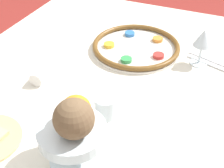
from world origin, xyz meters
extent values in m
cube|color=silver|center=(0.00, 0.00, 0.38)|extent=(1.55, 1.07, 0.76)
cylinder|color=silver|center=(-0.31, 0.06, 0.77)|extent=(0.35, 0.35, 0.01)
torus|color=brown|center=(-0.31, 0.06, 0.78)|extent=(0.35, 0.35, 0.02)
cylinder|color=#33934C|center=(-0.20, 0.06, 0.78)|extent=(0.04, 0.04, 0.01)
cylinder|color=red|center=(-0.28, 0.17, 0.78)|extent=(0.04, 0.04, 0.01)
cylinder|color=orange|center=(-0.40, 0.13, 0.78)|extent=(0.04, 0.04, 0.01)
cylinder|color=#2D6BB7|center=(-0.40, 0.00, 0.78)|extent=(0.04, 0.04, 0.01)
cylinder|color=gold|center=(-0.28, -0.04, 0.78)|extent=(0.04, 0.04, 0.01)
cylinder|color=silver|center=(-0.31, 0.32, 0.76)|extent=(0.07, 0.07, 0.00)
cylinder|color=silver|center=(-0.31, 0.32, 0.80)|extent=(0.01, 0.01, 0.08)
cone|color=silver|center=(-0.31, 0.32, 0.87)|extent=(0.07, 0.07, 0.06)
cylinder|color=silver|center=(0.28, 0.11, 0.77)|extent=(0.13, 0.13, 0.01)
cylinder|color=silver|center=(0.28, 0.11, 0.81)|extent=(0.03, 0.03, 0.08)
cylinder|color=silver|center=(0.28, 0.11, 0.87)|extent=(0.17, 0.17, 0.03)
sphere|color=orange|center=(0.26, 0.11, 0.92)|extent=(0.08, 0.08, 0.08)
sphere|color=brown|center=(0.30, 0.12, 0.93)|extent=(0.10, 0.10, 0.10)
cylinder|color=white|center=(-0.01, -0.18, 0.79)|extent=(0.15, 0.06, 0.05)
cylinder|color=silver|center=(0.09, 0.11, 0.80)|extent=(0.07, 0.07, 0.07)
cube|color=silver|center=(-0.35, 0.36, 0.76)|extent=(0.08, 0.19, 0.01)
cube|color=silver|center=(-0.32, 0.36, 0.76)|extent=(0.08, 0.19, 0.01)
camera|label=1|loc=(0.73, 0.40, 1.42)|focal=50.00mm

